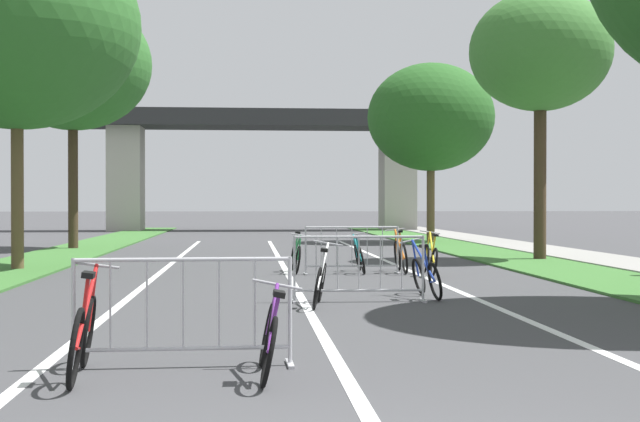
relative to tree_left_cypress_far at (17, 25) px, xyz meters
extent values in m
cube|color=#386B2D|center=(-0.19, 5.79, -5.62)|extent=(2.43, 54.51, 0.05)
cube|color=#386B2D|center=(12.54, 5.79, -5.62)|extent=(2.43, 54.51, 0.05)
cube|color=gray|center=(14.80, 5.79, -5.61)|extent=(2.10, 54.51, 0.08)
cube|color=silver|center=(6.17, -0.75, -5.65)|extent=(0.14, 31.54, 0.01)
cube|color=silver|center=(9.00, -0.75, -5.65)|extent=(0.14, 31.54, 0.01)
cube|color=silver|center=(3.34, -0.75, -5.65)|extent=(0.14, 31.54, 0.01)
cube|color=#2D2D30|center=(6.17, 28.54, 0.53)|extent=(23.10, 3.68, 0.91)
cube|color=#ADA89E|center=(-1.38, 28.54, -2.79)|extent=(1.81, 2.40, 5.73)
cube|color=#ADA89E|center=(13.73, 28.54, -2.79)|extent=(1.81, 2.40, 5.73)
cylinder|color=brown|center=(0.00, 0.00, -3.88)|extent=(0.28, 0.28, 3.54)
ellipsoid|color=#2D6628|center=(0.00, 0.00, 0.01)|extent=(5.65, 5.65, 4.80)
cylinder|color=#3D2D1E|center=(-0.51, 9.17, -3.53)|extent=(0.32, 0.32, 4.24)
ellipsoid|color=#2D6628|center=(-0.51, 9.17, 0.54)|extent=(5.21, 5.21, 4.43)
cylinder|color=#3D2D1E|center=(13.18, 2.47, -3.53)|extent=(0.34, 0.34, 4.23)
ellipsoid|color=#38702D|center=(13.18, 2.47, 0.02)|extent=(3.82, 3.82, 3.25)
cylinder|color=brown|center=(12.47, 13.42, -4.12)|extent=(0.31, 0.31, 3.05)
ellipsoid|color=#23561E|center=(12.47, 13.42, -0.73)|extent=(4.98, 4.98, 4.23)
cylinder|color=#ADADB2|center=(3.66, -12.43, -5.12)|extent=(0.04, 0.04, 1.05)
cube|color=#ADADB2|center=(3.66, -12.43, -5.63)|extent=(0.07, 0.44, 0.03)
cylinder|color=#ADADB2|center=(5.70, -12.38, -5.12)|extent=(0.04, 0.04, 1.05)
cube|color=#ADADB2|center=(5.70, -12.38, -5.63)|extent=(0.07, 0.44, 0.03)
cylinder|color=#ADADB2|center=(4.68, -12.41, -4.62)|extent=(2.04, 0.09, 0.04)
cylinder|color=#ADADB2|center=(4.68, -12.41, -5.47)|extent=(2.04, 0.09, 0.04)
cylinder|color=#ADADB2|center=(4.00, -12.42, -5.03)|extent=(0.02, 0.02, 0.87)
cylinder|color=#ADADB2|center=(4.34, -12.42, -5.03)|extent=(0.02, 0.02, 0.87)
cylinder|color=#ADADB2|center=(4.68, -12.41, -5.03)|extent=(0.02, 0.02, 0.87)
cylinder|color=#ADADB2|center=(5.02, -12.40, -5.03)|extent=(0.02, 0.02, 0.87)
cylinder|color=#ADADB2|center=(5.36, -12.39, -5.03)|extent=(0.02, 0.02, 0.87)
cylinder|color=#ADADB2|center=(6.03, -7.00, -5.12)|extent=(0.04, 0.04, 1.05)
cube|color=#ADADB2|center=(6.03, -7.00, -5.63)|extent=(0.07, 0.44, 0.03)
cylinder|color=#ADADB2|center=(8.07, -7.04, -5.12)|extent=(0.04, 0.04, 1.05)
cube|color=#ADADB2|center=(8.07, -7.04, -5.63)|extent=(0.07, 0.44, 0.03)
cylinder|color=#ADADB2|center=(7.05, -7.02, -4.62)|extent=(2.04, 0.09, 0.04)
cylinder|color=#ADADB2|center=(7.05, -7.02, -5.47)|extent=(2.04, 0.09, 0.04)
cylinder|color=#ADADB2|center=(6.37, -7.00, -5.03)|extent=(0.02, 0.02, 0.87)
cylinder|color=#ADADB2|center=(6.71, -7.01, -5.03)|extent=(0.02, 0.02, 0.87)
cylinder|color=#ADADB2|center=(7.05, -7.02, -5.03)|extent=(0.02, 0.02, 0.87)
cylinder|color=#ADADB2|center=(7.39, -7.03, -5.03)|extent=(0.02, 0.02, 0.87)
cylinder|color=#ADADB2|center=(7.73, -7.03, -5.03)|extent=(0.02, 0.02, 0.87)
cylinder|color=#ADADB2|center=(6.55, -1.67, -5.12)|extent=(0.04, 0.04, 1.05)
cube|color=#ADADB2|center=(6.55, -1.67, -5.63)|extent=(0.08, 0.44, 0.03)
cylinder|color=#ADADB2|center=(8.59, -1.59, -5.12)|extent=(0.04, 0.04, 1.05)
cube|color=#ADADB2|center=(8.59, -1.59, -5.63)|extent=(0.08, 0.44, 0.03)
cylinder|color=#ADADB2|center=(7.57, -1.63, -4.62)|extent=(2.04, 0.13, 0.04)
cylinder|color=#ADADB2|center=(7.57, -1.63, -5.47)|extent=(2.04, 0.13, 0.04)
cylinder|color=#ADADB2|center=(6.89, -1.66, -5.03)|extent=(0.02, 0.02, 0.87)
cylinder|color=#ADADB2|center=(7.23, -1.65, -5.03)|extent=(0.02, 0.02, 0.87)
cylinder|color=#ADADB2|center=(7.57, -1.63, -5.03)|extent=(0.02, 0.02, 0.87)
cylinder|color=#ADADB2|center=(7.91, -1.62, -5.03)|extent=(0.02, 0.02, 0.87)
cylinder|color=#ADADB2|center=(8.25, -1.60, -5.03)|extent=(0.02, 0.02, 0.87)
torus|color=black|center=(9.19, -2.62, -5.33)|extent=(0.16, 0.63, 0.63)
torus|color=black|center=(9.23, -1.55, -5.33)|extent=(0.16, 0.63, 0.63)
cylinder|color=gold|center=(9.25, -2.11, -5.03)|extent=(0.17, 1.04, 0.64)
cylinder|color=gold|center=(9.23, -2.32, -5.08)|extent=(0.14, 0.13, 0.62)
cylinder|color=gold|center=(9.19, -2.45, -5.36)|extent=(0.03, 0.35, 0.07)
cylinder|color=gold|center=(9.27, -1.58, -5.03)|extent=(0.13, 0.10, 0.61)
cube|color=black|center=(9.28, -2.36, -4.77)|extent=(0.12, 0.24, 0.06)
cylinder|color=#99999E|center=(9.31, -1.61, -4.73)|extent=(0.45, 0.05, 0.09)
torus|color=black|center=(8.27, -7.02, -5.33)|extent=(0.22, 0.64, 0.63)
torus|color=black|center=(8.20, -6.02, -5.33)|extent=(0.22, 0.64, 0.63)
cylinder|color=#1E389E|center=(8.17, -6.55, -5.03)|extent=(0.23, 0.97, 0.65)
cylinder|color=#1E389E|center=(8.19, -6.74, -5.08)|extent=(0.17, 0.13, 0.61)
cylinder|color=#1E389E|center=(8.26, -6.86, -5.36)|extent=(0.04, 0.33, 0.07)
cylinder|color=#1E389E|center=(8.14, -6.05, -5.03)|extent=(0.16, 0.10, 0.62)
cube|color=black|center=(8.14, -6.78, -4.78)|extent=(0.12, 0.25, 0.07)
cylinder|color=#99999E|center=(8.08, -6.08, -4.72)|extent=(0.44, 0.06, 0.12)
torus|color=black|center=(8.72, -1.73, -5.30)|extent=(0.13, 0.70, 0.70)
torus|color=black|center=(8.73, -0.76, -5.30)|extent=(0.13, 0.70, 0.70)
cylinder|color=orange|center=(8.69, -1.27, -5.00)|extent=(0.09, 0.94, 0.63)
cylinder|color=orange|center=(8.69, -1.45, -5.04)|extent=(0.12, 0.12, 0.64)
cylinder|color=orange|center=(8.72, -1.57, -5.33)|extent=(0.04, 0.31, 0.08)
cylinder|color=orange|center=(8.70, -0.79, -5.00)|extent=(0.11, 0.09, 0.60)
cube|color=black|center=(8.66, -1.48, -4.72)|extent=(0.11, 0.24, 0.06)
cylinder|color=#99999E|center=(8.66, -0.81, -4.70)|extent=(0.46, 0.03, 0.08)
torus|color=black|center=(3.85, -13.37, -5.30)|extent=(0.19, 0.71, 0.70)
torus|color=black|center=(3.78, -12.35, -5.30)|extent=(0.19, 0.71, 0.70)
cylinder|color=red|center=(3.86, -12.88, -4.99)|extent=(0.05, 1.00, 0.66)
cylinder|color=red|center=(3.87, -13.07, -5.03)|extent=(0.14, 0.11, 0.66)
cylinder|color=red|center=(3.84, -13.20, -5.33)|extent=(0.06, 0.33, 0.08)
cylinder|color=red|center=(3.82, -12.37, -4.99)|extent=(0.13, 0.09, 0.64)
cube|color=black|center=(3.91, -13.11, -4.70)|extent=(0.12, 0.25, 0.06)
cylinder|color=#99999E|center=(3.87, -12.39, -4.67)|extent=(0.42, 0.06, 0.08)
torus|color=black|center=(7.78, -1.75, -5.34)|extent=(0.18, 0.62, 0.61)
torus|color=black|center=(7.81, -0.74, -5.34)|extent=(0.18, 0.62, 0.61)
cylinder|color=#197A7F|center=(7.74, -1.27, -5.08)|extent=(0.11, 0.99, 0.56)
cylinder|color=#197A7F|center=(7.74, -1.46, -5.11)|extent=(0.16, 0.12, 0.56)
cylinder|color=#197A7F|center=(7.79, -1.59, -5.37)|extent=(0.05, 0.33, 0.07)
cylinder|color=#197A7F|center=(7.75, -0.76, -5.08)|extent=(0.15, 0.09, 0.53)
cube|color=black|center=(7.68, -1.50, -4.84)|extent=(0.12, 0.24, 0.07)
cylinder|color=#99999E|center=(7.70, -0.78, -4.82)|extent=(0.55, 0.04, 0.13)
torus|color=black|center=(6.31, -8.02, -5.33)|extent=(0.23, 0.65, 0.63)
torus|color=black|center=(6.46, -7.04, -5.33)|extent=(0.23, 0.65, 0.63)
cylinder|color=silver|center=(6.43, -7.56, -5.02)|extent=(0.29, 0.94, 0.65)
cylinder|color=silver|center=(6.39, -7.75, -5.08)|extent=(0.13, 0.13, 0.60)
cylinder|color=silver|center=(6.33, -7.86, -5.36)|extent=(0.07, 0.32, 0.07)
cylinder|color=silver|center=(6.50, -7.08, -5.02)|extent=(0.13, 0.11, 0.62)
cube|color=black|center=(6.43, -7.79, -4.78)|extent=(0.14, 0.25, 0.07)
cylinder|color=#99999E|center=(6.55, -7.11, -4.72)|extent=(0.47, 0.10, 0.10)
torus|color=black|center=(5.47, -13.44, -5.34)|extent=(0.16, 0.62, 0.62)
torus|color=black|center=(5.48, -12.45, -5.34)|extent=(0.16, 0.62, 0.62)
cylinder|color=#662884|center=(5.52, -12.97, -5.10)|extent=(0.14, 0.96, 0.52)
cylinder|color=#662884|center=(5.51, -13.16, -5.13)|extent=(0.15, 0.12, 0.52)
cylinder|color=#662884|center=(5.47, -13.28, -5.36)|extent=(0.04, 0.32, 0.07)
cylinder|color=#662884|center=(5.52, -12.48, -5.10)|extent=(0.14, 0.09, 0.49)
cube|color=black|center=(5.56, -13.19, -4.87)|extent=(0.11, 0.24, 0.07)
cylinder|color=#99999E|center=(5.57, -12.50, -4.86)|extent=(0.48, 0.03, 0.12)
torus|color=black|center=(6.34, -0.63, -5.34)|extent=(0.16, 0.63, 0.63)
torus|color=black|center=(6.38, -1.62, -5.34)|extent=(0.16, 0.63, 0.63)
cylinder|color=#1E7238|center=(6.40, -1.10, -5.06)|extent=(0.16, 0.96, 0.58)
cylinder|color=#1E7238|center=(6.39, -0.91, -5.07)|extent=(0.13, 0.12, 0.62)
cylinder|color=#1E7238|center=(6.34, -0.79, -5.36)|extent=(0.04, 0.32, 0.07)
cylinder|color=#1E7238|center=(6.42, -1.59, -5.06)|extent=(0.12, 0.10, 0.55)
cube|color=black|center=(6.43, -0.87, -4.76)|extent=(0.12, 0.24, 0.06)
cylinder|color=#99999E|center=(6.46, -1.57, -4.79)|extent=(0.44, 0.05, 0.09)
camera|label=1|loc=(5.29, -20.92, -4.07)|focal=49.79mm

